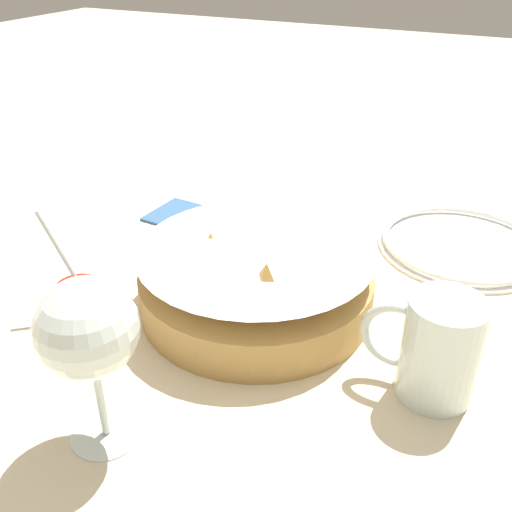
{
  "coord_description": "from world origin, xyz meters",
  "views": [
    {
      "loc": [
        -0.24,
        0.53,
        0.39
      ],
      "look_at": [
        0.0,
        0.04,
        0.07
      ],
      "focal_mm": 40.0,
      "sensor_mm": 36.0,
      "label": 1
    }
  ],
  "objects": [
    {
      "name": "side_plate",
      "position": [
        -0.2,
        -0.21,
        0.01
      ],
      "size": [
        0.23,
        0.23,
        0.01
      ],
      "color": "white",
      "rests_on": "ground_plane"
    },
    {
      "name": "ground_plane",
      "position": [
        0.0,
        0.0,
        0.0
      ],
      "size": [
        4.0,
        4.0,
        0.0
      ],
      "primitive_type": "plane",
      "color": "beige"
    },
    {
      "name": "napkin",
      "position": [
        0.18,
        -0.12,
        0.0
      ],
      "size": [
        0.15,
        0.1,
        0.01
      ],
      "color": "#38608E",
      "rests_on": "ground_plane"
    },
    {
      "name": "beer_mug",
      "position": [
        -0.21,
        0.09,
        0.05
      ],
      "size": [
        0.11,
        0.07,
        0.1
      ],
      "color": "silver",
      "rests_on": "ground_plane"
    },
    {
      "name": "food_basket",
      "position": [
        0.0,
        0.04,
        0.03
      ],
      "size": [
        0.27,
        0.27,
        0.09
      ],
      "color": "#B2894C",
      "rests_on": "ground_plane"
    },
    {
      "name": "sauce_cup",
      "position": [
        0.17,
        0.14,
        0.02
      ],
      "size": [
        0.07,
        0.06,
        0.12
      ],
      "color": "#B7B7BC",
      "rests_on": "ground_plane"
    },
    {
      "name": "wine_glass",
      "position": [
        0.03,
        0.27,
        0.11
      ],
      "size": [
        0.08,
        0.08,
        0.16
      ],
      "color": "silver",
      "rests_on": "ground_plane"
    }
  ]
}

